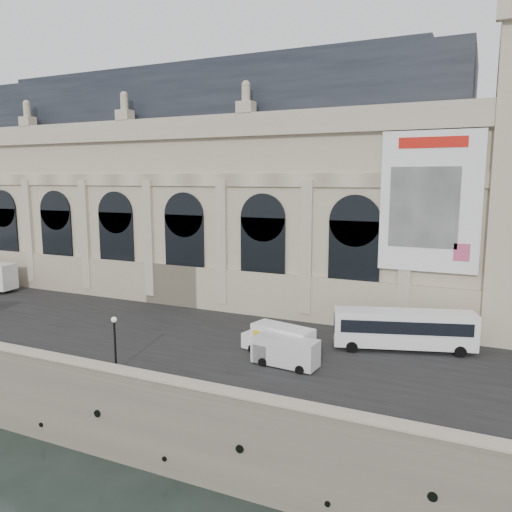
{
  "coord_description": "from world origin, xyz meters",
  "views": [
    {
      "loc": [
        27.57,
        -27.22,
        21.14
      ],
      "look_at": [
        5.12,
        22.0,
        12.74
      ],
      "focal_mm": 35.0,
      "sensor_mm": 36.0,
      "label": 1
    }
  ],
  "objects_px": {
    "box_truck": "(279,340)",
    "lamp_right": "(115,344)",
    "bus_right": "(404,329)",
    "van_c": "(283,351)"
  },
  "relations": [
    {
      "from": "box_truck",
      "to": "lamp_right",
      "type": "relative_size",
      "value": 1.53
    },
    {
      "from": "van_c",
      "to": "box_truck",
      "type": "distance_m",
      "value": 2.56
    },
    {
      "from": "bus_right",
      "to": "box_truck",
      "type": "bearing_deg",
      "value": -149.72
    },
    {
      "from": "bus_right",
      "to": "lamp_right",
      "type": "relative_size",
      "value": 2.78
    },
    {
      "from": "box_truck",
      "to": "lamp_right",
      "type": "xyz_separation_m",
      "value": [
        -10.39,
        -8.82,
        0.9
      ]
    },
    {
      "from": "box_truck",
      "to": "lamp_right",
      "type": "distance_m",
      "value": 13.66
    },
    {
      "from": "van_c",
      "to": "box_truck",
      "type": "relative_size",
      "value": 0.81
    },
    {
      "from": "bus_right",
      "to": "box_truck",
      "type": "distance_m",
      "value": 11.18
    },
    {
      "from": "box_truck",
      "to": "van_c",
      "type": "bearing_deg",
      "value": -61.27
    },
    {
      "from": "lamp_right",
      "to": "box_truck",
      "type": "bearing_deg",
      "value": 40.32
    }
  ]
}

